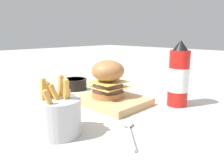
{
  "coord_description": "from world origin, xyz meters",
  "views": [
    {
      "loc": [
        -0.57,
        0.57,
        0.26
      ],
      "look_at": [
        -0.03,
        0.02,
        0.08
      ],
      "focal_mm": 35.0,
      "sensor_mm": 36.0,
      "label": 1
    }
  ],
  "objects_px": {
    "serving_board": "(112,100)",
    "burger": "(108,78)",
    "spoon": "(129,127)",
    "fries_basket": "(58,116)",
    "side_bowl": "(75,84)",
    "ketchup_bottle": "(178,77)"
  },
  "relations": [
    {
      "from": "burger",
      "to": "spoon",
      "type": "xyz_separation_m",
      "value": [
        -0.2,
        0.12,
        -0.09
      ]
    },
    {
      "from": "ketchup_bottle",
      "to": "fries_basket",
      "type": "distance_m",
      "value": 0.45
    },
    {
      "from": "serving_board",
      "to": "burger",
      "type": "relative_size",
      "value": 1.81
    },
    {
      "from": "burger",
      "to": "fries_basket",
      "type": "relative_size",
      "value": 0.9
    },
    {
      "from": "serving_board",
      "to": "spoon",
      "type": "distance_m",
      "value": 0.22
    },
    {
      "from": "serving_board",
      "to": "side_bowl",
      "type": "relative_size",
      "value": 2.2
    },
    {
      "from": "ketchup_bottle",
      "to": "side_bowl",
      "type": "distance_m",
      "value": 0.48
    },
    {
      "from": "burger",
      "to": "ketchup_bottle",
      "type": "distance_m",
      "value": 0.25
    },
    {
      "from": "serving_board",
      "to": "side_bowl",
      "type": "xyz_separation_m",
      "value": [
        0.28,
        -0.04,
        0.01
      ]
    },
    {
      "from": "burger",
      "to": "spoon",
      "type": "height_order",
      "value": "burger"
    },
    {
      "from": "serving_board",
      "to": "spoon",
      "type": "bearing_deg",
      "value": 146.13
    },
    {
      "from": "serving_board",
      "to": "spoon",
      "type": "relative_size",
      "value": 1.81
    },
    {
      "from": "ketchup_bottle",
      "to": "spoon",
      "type": "height_order",
      "value": "ketchup_bottle"
    },
    {
      "from": "ketchup_bottle",
      "to": "side_bowl",
      "type": "xyz_separation_m",
      "value": [
        0.46,
        0.12,
        -0.08
      ]
    },
    {
      "from": "serving_board",
      "to": "fries_basket",
      "type": "relative_size",
      "value": 1.63
    },
    {
      "from": "ketchup_bottle",
      "to": "fries_basket",
      "type": "relative_size",
      "value": 1.55
    },
    {
      "from": "ketchup_bottle",
      "to": "spoon",
      "type": "distance_m",
      "value": 0.3
    },
    {
      "from": "serving_board",
      "to": "burger",
      "type": "distance_m",
      "value": 0.08
    },
    {
      "from": "fries_basket",
      "to": "side_bowl",
      "type": "xyz_separation_m",
      "value": [
        0.36,
        -0.31,
        -0.02
      ]
    },
    {
      "from": "fries_basket",
      "to": "spoon",
      "type": "distance_m",
      "value": 0.19
    },
    {
      "from": "side_bowl",
      "to": "burger",
      "type": "bearing_deg",
      "value": 170.97
    },
    {
      "from": "ketchup_bottle",
      "to": "spoon",
      "type": "xyz_separation_m",
      "value": [
        -0.01,
        0.28,
        -0.1
      ]
    }
  ]
}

